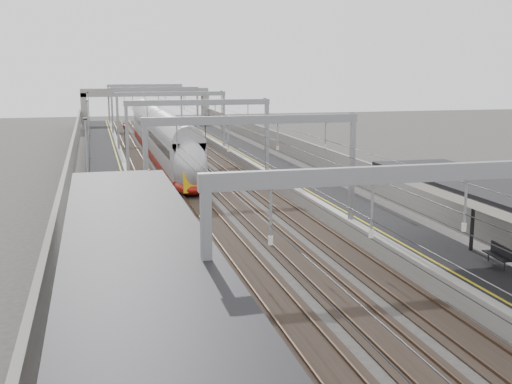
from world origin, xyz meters
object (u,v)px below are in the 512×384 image
bench (499,253)px  signal_green (125,131)px  train (162,140)px  overbridge (145,97)px

bench → signal_green: signal_green is taller
train → signal_green: 10.13m
overbridge → signal_green: 31.59m
bench → signal_green: (-14.67, 57.70, 0.81)m
train → bench: train is taller
signal_green → bench: bearing=-75.7°
train → signal_green: size_ratio=15.02×
overbridge → train: bearing=-92.1°
train → overbridge: bearing=87.9°
overbridge → train: overbridge is taller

